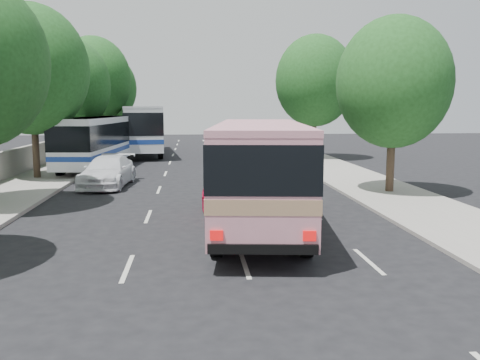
{
  "coord_description": "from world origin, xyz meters",
  "views": [
    {
      "loc": [
        -0.26,
        -14.23,
        3.92
      ],
      "look_at": [
        1.24,
        1.87,
        1.6
      ],
      "focal_mm": 38.0,
      "sensor_mm": 36.0,
      "label": 1
    }
  ],
  "objects": [
    {
      "name": "ground",
      "position": [
        0.0,
        0.0,
        0.0
      ],
      "size": [
        120.0,
        120.0,
        0.0
      ],
      "primitive_type": "plane",
      "color": "black",
      "rests_on": "ground"
    },
    {
      "name": "low_wall",
      "position": [
        -10.3,
        20.0,
        0.9
      ],
      "size": [
        0.3,
        90.0,
        1.5
      ],
      "primitive_type": "cube",
      "color": "#9E998E",
      "rests_on": "sidewalk_left"
    },
    {
      "name": "sidewalk_right",
      "position": [
        8.5,
        20.0,
        0.06
      ],
      "size": [
        4.0,
        90.0,
        0.12
      ],
      "primitive_type": "cube",
      "color": "#9E998E",
      "rests_on": "ground"
    },
    {
      "name": "tree_left_f",
      "position": [
        -8.62,
        37.94,
        6.0
      ],
      "size": [
        5.88,
        5.88,
        9.16
      ],
      "color": "#38281E",
      "rests_on": "ground"
    },
    {
      "name": "pink_bus",
      "position": [
        1.94,
        2.29,
        2.12
      ],
      "size": [
        3.94,
        10.92,
        3.41
      ],
      "rotation": [
        0.0,
        0.0,
        -0.12
      ],
      "color": "#CC8392",
      "rests_on": "ground"
    },
    {
      "name": "tree_right_near",
      "position": [
        8.78,
        7.94,
        5.2
      ],
      "size": [
        5.1,
        5.1,
        7.95
      ],
      "color": "#38281E",
      "rests_on": "ground"
    },
    {
      "name": "sidewalk_left",
      "position": [
        -8.5,
        20.0,
        0.07
      ],
      "size": [
        4.0,
        90.0,
        0.15
      ],
      "primitive_type": "cube",
      "color": "#9E998E",
      "rests_on": "ground"
    },
    {
      "name": "tree_left_d",
      "position": [
        -8.52,
        21.94,
        5.63
      ],
      "size": [
        5.52,
        5.52,
        8.6
      ],
      "color": "#38281E",
      "rests_on": "ground"
    },
    {
      "name": "taxi_roof_sign",
      "position": [
        1.0,
        3.48,
        1.44
      ],
      "size": [
        0.57,
        0.25,
        0.18
      ],
      "primitive_type": "cube",
      "rotation": [
        0.0,
        0.0,
        0.13
      ],
      "color": "silver",
      "rests_on": "pink_taxi"
    },
    {
      "name": "tree_left_c",
      "position": [
        -8.62,
        13.94,
        6.12
      ],
      "size": [
        6.0,
        6.0,
        9.35
      ],
      "color": "#38281E",
      "rests_on": "ground"
    },
    {
      "name": "tree_right_far",
      "position": [
        9.08,
        23.94,
        6.12
      ],
      "size": [
        6.0,
        6.0,
        9.35
      ],
      "color": "#38281E",
      "rests_on": "ground"
    },
    {
      "name": "tree_left_e",
      "position": [
        -8.42,
        29.94,
        6.43
      ],
      "size": [
        6.3,
        6.3,
        9.82
      ],
      "color": "#38281E",
      "rests_on": "ground"
    },
    {
      "name": "tour_coach_rear",
      "position": [
        -4.5,
        29.17,
        2.4
      ],
      "size": [
        4.37,
        13.54,
        3.98
      ],
      "rotation": [
        0.0,
        0.0,
        0.11
      ],
      "color": "silver",
      "rests_on": "ground"
    },
    {
      "name": "white_pickup",
      "position": [
        -4.5,
        11.39,
        0.74
      ],
      "size": [
        2.52,
        5.29,
        1.49
      ],
      "primitive_type": "imported",
      "rotation": [
        0.0,
        0.0,
        -0.09
      ],
      "color": "white",
      "rests_on": "ground"
    },
    {
      "name": "tour_coach_front",
      "position": [
        -6.3,
        18.57,
        1.99
      ],
      "size": [
        3.38,
        11.21,
        3.3
      ],
      "rotation": [
        0.0,
        0.0,
        -0.09
      ],
      "color": "white",
      "rests_on": "ground"
    },
    {
      "name": "pink_taxi",
      "position": [
        1.0,
        3.48,
        0.68
      ],
      "size": [
        2.08,
        4.14,
        1.35
      ],
      "primitive_type": "imported",
      "rotation": [
        0.0,
        0.0,
        0.13
      ],
      "color": "#F91553",
      "rests_on": "ground"
    }
  ]
}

